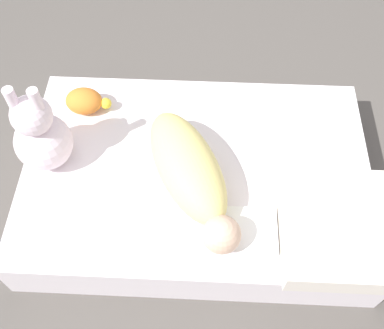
# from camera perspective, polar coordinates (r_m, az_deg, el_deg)

# --- Properties ---
(ground_plane) EXTENTS (12.00, 12.00, 0.00)m
(ground_plane) POSITION_cam_1_polar(r_m,az_deg,el_deg) (1.62, 0.54, -3.70)
(ground_plane) COLOR #514C47
(bed_mattress) EXTENTS (1.14, 0.76, 0.18)m
(bed_mattress) POSITION_cam_1_polar(r_m,az_deg,el_deg) (1.54, 0.56, -2.10)
(bed_mattress) COLOR white
(bed_mattress) RESTS_ON ground_plane
(burp_cloth) EXTENTS (0.23, 0.15, 0.02)m
(burp_cloth) POSITION_cam_1_polar(r_m,az_deg,el_deg) (1.35, 5.83, -8.28)
(burp_cloth) COLOR white
(burp_cloth) RESTS_ON bed_mattress
(swaddled_baby) EXTENTS (0.35, 0.51, 0.16)m
(swaddled_baby) POSITION_cam_1_polar(r_m,az_deg,el_deg) (1.36, -0.21, -1.00)
(swaddled_baby) COLOR #EFDB7F
(swaddled_baby) RESTS_ON bed_mattress
(pillow) EXTENTS (0.38, 0.36, 0.08)m
(pillow) POSITION_cam_1_polar(r_m,az_deg,el_deg) (1.39, 18.98, -7.66)
(pillow) COLOR white
(pillow) RESTS_ON bed_mattress
(bunny_plush) EXTENTS (0.18, 0.18, 0.33)m
(bunny_plush) POSITION_cam_1_polar(r_m,az_deg,el_deg) (1.46, -18.65, 3.50)
(bunny_plush) COLOR silver
(bunny_plush) RESTS_ON bed_mattress
(turtle_plush) EXTENTS (0.16, 0.10, 0.09)m
(turtle_plush) POSITION_cam_1_polar(r_m,az_deg,el_deg) (1.62, -13.42, 7.83)
(turtle_plush) COLOR orange
(turtle_plush) RESTS_ON bed_mattress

